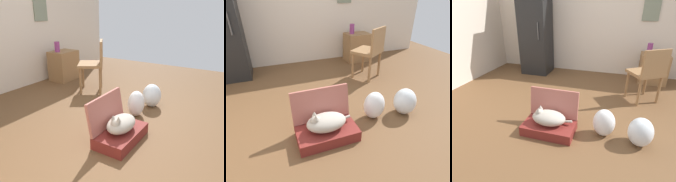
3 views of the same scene
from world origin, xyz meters
TOP-DOWN VIEW (x-y plane):
  - ground_plane at (0.00, 0.00)m, footprint 7.68×7.68m
  - wall_back at (0.00, 2.26)m, footprint 6.40×0.15m
  - suitcase_base at (-0.10, -0.39)m, footprint 0.67×0.39m
  - suitcase_lid at (-0.10, -0.19)m, footprint 0.67×0.10m
  - cat at (-0.11, -0.39)m, footprint 0.52×0.28m
  - plastic_bag_white at (0.58, -0.24)m, footprint 0.28×0.23m
  - plastic_bag_clear at (1.01, -0.30)m, footprint 0.29×0.29m
  - refrigerator at (-1.24, 1.80)m, footprint 0.63×0.60m
  - side_table at (1.37, 1.85)m, footprint 0.54×0.41m
  - vase_tall at (1.23, 1.87)m, footprint 0.10×0.10m
  - chair at (1.14, 0.88)m, footprint 0.64×0.62m

SIDE VIEW (x-z plane):
  - ground_plane at x=0.00m, z-range 0.00..0.00m
  - suitcase_base at x=-0.10m, z-range 0.00..0.13m
  - plastic_bag_clear at x=1.01m, z-range 0.00..0.36m
  - plastic_bag_white at x=0.58m, z-range 0.00..0.37m
  - cat at x=-0.11m, z-range 0.11..0.34m
  - side_table at x=1.37m, z-range 0.00..0.62m
  - suitcase_lid at x=-0.10m, z-range 0.13..0.52m
  - chair at x=1.14m, z-range 0.07..1.00m
  - vase_tall at x=1.23m, z-range 0.62..0.82m
  - refrigerator at x=-1.24m, z-range 0.00..1.84m
  - wall_back at x=0.00m, z-range 0.00..2.60m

